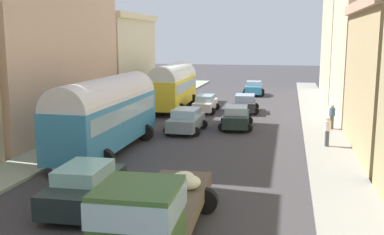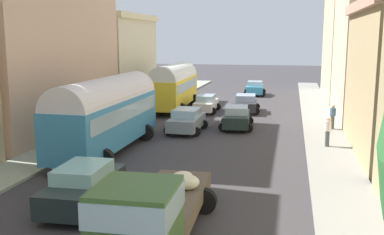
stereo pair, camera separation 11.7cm
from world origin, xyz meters
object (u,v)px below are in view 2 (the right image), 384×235
object	(u,v)px
cargo_truck_0	(152,211)
parked_bus_1	(106,111)
car_2	(255,88)
pedestrian_1	(333,116)
car_0	(237,117)
car_5	(206,104)
parked_bus_2	(174,85)
pedestrian_0	(328,131)
car_3	(84,186)
car_4	(187,120)
car_1	(246,103)

from	to	relation	value
cargo_truck_0	parked_bus_1	bearing A→B (deg)	119.05
parked_bus_1	car_2	size ratio (longest dim) A/B	2.52
parked_bus_1	pedestrian_1	world-z (taller)	parked_bus_1
car_0	car_5	size ratio (longest dim) A/B	1.05
parked_bus_2	cargo_truck_0	distance (m)	26.36
parked_bus_2	pedestrian_0	distance (m)	16.71
cargo_truck_0	car_3	world-z (taller)	cargo_truck_0
car_3	pedestrian_0	xyz separation A→B (m)	(9.32, 11.09, 0.21)
car_4	car_1	bearing A→B (deg)	71.35
car_3	cargo_truck_0	bearing A→B (deg)	-39.43
car_5	pedestrian_0	distance (m)	14.06
car_4	pedestrian_0	xyz separation A→B (m)	(8.72, -2.75, 0.23)
car_5	car_4	bearing A→B (deg)	-88.32
parked_bus_2	car_2	xyz separation A→B (m)	(6.03, 11.49, -1.40)
car_4	pedestrian_0	size ratio (longest dim) A/B	2.31
cargo_truck_0	pedestrian_0	distance (m)	15.14
car_0	car_5	world-z (taller)	car_0
car_3	pedestrian_0	world-z (taller)	pedestrian_0
parked_bus_2	pedestrian_1	xyz separation A→B (m)	(12.62, -6.52, -1.17)
car_0	car_1	size ratio (longest dim) A/B	1.00
car_1	pedestrian_1	bearing A→B (deg)	-45.25
car_3	pedestrian_1	distance (m)	19.05
parked_bus_2	car_4	size ratio (longest dim) A/B	2.26
parked_bus_1	parked_bus_2	bearing A→B (deg)	90.96
car_0	pedestrian_0	xyz separation A→B (m)	(5.64, -4.68, 0.24)
cargo_truck_0	car_1	world-z (taller)	cargo_truck_0
cargo_truck_0	car_5	world-z (taller)	cargo_truck_0
pedestrian_0	pedestrian_1	bearing A→B (deg)	82.34
car_2	car_1	bearing A→B (deg)	-89.13
car_1	pedestrian_1	size ratio (longest dim) A/B	2.38
parked_bus_2	car_4	xyz separation A→B (m)	(3.22, -8.88, -1.40)
car_1	pedestrian_0	bearing A→B (deg)	-63.68
car_5	pedestrian_1	world-z (taller)	pedestrian_1
car_3	pedestrian_1	world-z (taller)	pedestrian_1
car_4	car_3	bearing A→B (deg)	-92.47
pedestrian_0	parked_bus_2	bearing A→B (deg)	135.73
parked_bus_2	car_2	bearing A→B (deg)	62.32
pedestrian_1	car_1	bearing A→B (deg)	134.75
parked_bus_1	cargo_truck_0	size ratio (longest dim) A/B	1.32
car_2	car_5	world-z (taller)	car_2
parked_bus_1	car_4	bearing A→B (deg)	64.23
car_5	parked_bus_2	bearing A→B (deg)	165.07
car_2	parked_bus_1	bearing A→B (deg)	-102.29
parked_bus_1	car_2	distance (m)	27.17
parked_bus_1	car_3	distance (m)	8.19
parked_bus_2	car_0	world-z (taller)	parked_bus_2
car_1	car_3	bearing A→B (deg)	-98.97
car_2	car_3	distance (m)	34.38
car_2	pedestrian_0	xyz separation A→B (m)	(5.91, -23.12, 0.24)
parked_bus_1	car_1	size ratio (longest dim) A/B	2.35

